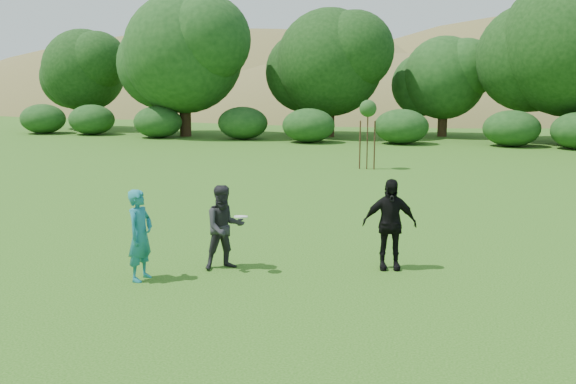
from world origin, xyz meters
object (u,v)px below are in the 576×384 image
Objects in this scene: player_teal at (140,235)px; player_black at (389,224)px; player_grey at (224,227)px; sapling at (368,110)px.

player_black is at bearing -60.66° from player_teal.
player_grey is 3.26m from player_black.
player_teal is 0.60× the size of sapling.
player_black is (3.15, 0.81, 0.07)m from player_grey.
player_black is at bearing -80.70° from sapling.
player_grey is 0.59× the size of sapling.
player_teal reaches higher than player_grey.
player_teal is 1.66m from player_grey.
sapling reaches higher than player_black.
player_teal is 0.95× the size of player_black.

